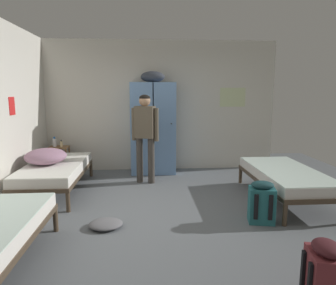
# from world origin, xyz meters

# --- Properties ---
(ground_plane) EXTENTS (7.83, 7.83, 0.00)m
(ground_plane) POSITION_xyz_m (0.00, 0.00, 0.00)
(ground_plane) COLOR slate
(room_backdrop) EXTENTS (4.89, 4.96, 2.72)m
(room_backdrop) POSITION_xyz_m (-1.21, 1.24, 1.36)
(room_backdrop) COLOR beige
(room_backdrop) RESTS_ON ground_plane
(locker_bank) EXTENTS (0.90, 0.55, 2.07)m
(locker_bank) POSITION_xyz_m (-0.17, 2.17, 0.97)
(locker_bank) COLOR #6B93C6
(locker_bank) RESTS_ON ground_plane
(shelf_unit) EXTENTS (0.38, 0.30, 0.57)m
(shelf_unit) POSITION_xyz_m (-2.08, 2.18, 0.35)
(shelf_unit) COLOR brown
(shelf_unit) RESTS_ON ground_plane
(bed_right) EXTENTS (0.90, 1.90, 0.49)m
(bed_right) POSITION_xyz_m (1.83, 0.37, 0.38)
(bed_right) COLOR #473828
(bed_right) RESTS_ON ground_plane
(bed_left_rear) EXTENTS (0.90, 1.90, 0.49)m
(bed_left_rear) POSITION_xyz_m (-1.83, 1.03, 0.38)
(bed_left_rear) COLOR #473828
(bed_left_rear) RESTS_ON ground_plane
(bedding_heap) EXTENTS (0.66, 0.67, 0.26)m
(bedding_heap) POSITION_xyz_m (-1.97, 1.00, 0.62)
(bedding_heap) COLOR gray
(bedding_heap) RESTS_ON bed_left_rear
(person_traveler) EXTENTS (0.49, 0.31, 1.62)m
(person_traveler) POSITION_xyz_m (-0.33, 1.46, 0.98)
(person_traveler) COLOR #3D3833
(person_traveler) RESTS_ON ground_plane
(water_bottle) EXTENTS (0.08, 0.08, 0.20)m
(water_bottle) POSITION_xyz_m (-2.16, 2.20, 0.66)
(water_bottle) COLOR white
(water_bottle) RESTS_ON shelf_unit
(lotion_bottle) EXTENTS (0.05, 0.05, 0.14)m
(lotion_bottle) POSITION_xyz_m (-2.01, 2.14, 0.63)
(lotion_bottle) COLOR beige
(lotion_bottle) RESTS_ON shelf_unit
(backpack_teal) EXTENTS (0.36, 0.38, 0.55)m
(backpack_teal) POSITION_xyz_m (1.16, -0.41, 0.26)
(backpack_teal) COLOR #23666B
(backpack_teal) RESTS_ON ground_plane
(backpack_maroon) EXTENTS (0.38, 0.36, 0.55)m
(backpack_maroon) POSITION_xyz_m (1.06, -2.02, 0.26)
(backpack_maroon) COLOR maroon
(backpack_maroon) RESTS_ON ground_plane
(clothes_pile_grey) EXTENTS (0.42, 0.37, 0.09)m
(clothes_pile_grey) POSITION_xyz_m (-0.83, -0.44, 0.04)
(clothes_pile_grey) COLOR slate
(clothes_pile_grey) RESTS_ON ground_plane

